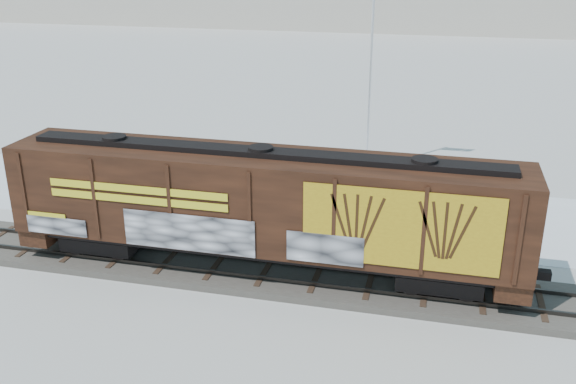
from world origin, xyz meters
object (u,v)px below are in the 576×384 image
(car_dark, at_px, (447,216))
(car_silver, at_px, (159,172))
(flagpole, at_px, (371,104))
(car_white, at_px, (332,201))
(hopper_railcar, at_px, (262,204))

(car_dark, bearing_deg, car_silver, 89.40)
(flagpole, distance_m, car_silver, 12.01)
(car_dark, bearing_deg, flagpole, 38.59)
(flagpole, distance_m, car_white, 7.59)
(hopper_railcar, distance_m, car_dark, 9.38)
(hopper_railcar, bearing_deg, car_dark, 41.65)
(car_silver, height_order, car_dark, car_silver)
(car_silver, bearing_deg, hopper_railcar, -160.74)
(flagpole, height_order, car_dark, flagpole)
(car_white, xyz_separation_m, car_dark, (5.31, -0.61, 0.01))
(car_silver, xyz_separation_m, car_dark, (14.80, -2.21, -0.11))
(car_silver, height_order, car_white, car_silver)
(hopper_railcar, xyz_separation_m, car_white, (1.48, 6.65, -2.33))
(hopper_railcar, height_order, car_dark, hopper_railcar)
(flagpole, bearing_deg, car_white, -97.28)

